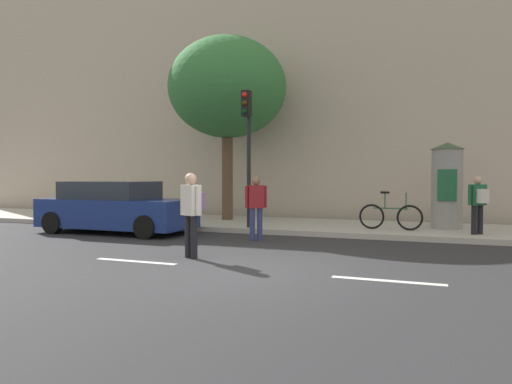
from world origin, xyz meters
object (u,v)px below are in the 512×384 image
(street_tree, at_px, (227,88))
(parked_car_dark, at_px, (115,208))
(traffic_light, at_px, (247,135))
(poster_column, at_px, (447,185))
(pedestrian_tallest, at_px, (192,208))
(pedestrian_in_light_jacket, at_px, (256,203))
(pedestrian_with_backpack, at_px, (478,200))
(bicycle_leaning, at_px, (390,216))

(street_tree, xyz_separation_m, parked_car_dark, (-1.96, -3.64, -4.00))
(traffic_light, bearing_deg, poster_column, 19.28)
(pedestrian_tallest, distance_m, parked_car_dark, 5.24)
(pedestrian_in_light_jacket, height_order, parked_car_dark, pedestrian_in_light_jacket)
(poster_column, bearing_deg, pedestrian_in_light_jacket, -143.80)
(pedestrian_with_backpack, relative_size, parked_car_dark, 0.33)
(poster_column, height_order, pedestrian_in_light_jacket, poster_column)
(pedestrian_in_light_jacket, distance_m, pedestrian_with_backpack, 5.80)
(street_tree, distance_m, bicycle_leaning, 7.16)
(pedestrian_in_light_jacket, height_order, pedestrian_with_backpack, pedestrian_with_backpack)
(poster_column, distance_m, pedestrian_in_light_jacket, 5.76)
(traffic_light, height_order, street_tree, street_tree)
(bicycle_leaning, bearing_deg, pedestrian_in_light_jacket, -142.06)
(pedestrian_in_light_jacket, xyz_separation_m, parked_car_dark, (-4.48, 0.04, -0.23))
(pedestrian_in_light_jacket, xyz_separation_m, pedestrian_with_backpack, (5.39, 2.14, 0.07))
(parked_car_dark, bearing_deg, bicycle_leaning, 17.57)
(bicycle_leaning, bearing_deg, pedestrian_with_backpack, -7.87)
(traffic_light, relative_size, pedestrian_tallest, 2.31)
(poster_column, relative_size, pedestrian_with_backpack, 1.65)
(street_tree, bearing_deg, traffic_light, -52.89)
(pedestrian_with_backpack, bearing_deg, parked_car_dark, -167.96)
(pedestrian_with_backpack, height_order, bicycle_leaning, pedestrian_with_backpack)
(bicycle_leaning, xyz_separation_m, parked_car_dark, (-7.62, -2.41, 0.20))
(pedestrian_tallest, xyz_separation_m, pedestrian_with_backpack, (5.61, 5.15, 0.01))
(pedestrian_in_light_jacket, bearing_deg, pedestrian_with_backpack, 21.68)
(street_tree, relative_size, parked_car_dark, 1.39)
(poster_column, xyz_separation_m, bicycle_leaning, (-1.49, -0.94, -0.88))
(pedestrian_with_backpack, distance_m, bicycle_leaning, 2.32)
(parked_car_dark, bearing_deg, pedestrian_tallest, -35.60)
(poster_column, distance_m, pedestrian_with_backpack, 1.51)
(parked_car_dark, bearing_deg, pedestrian_with_backpack, 12.04)
(street_tree, distance_m, pedestrian_in_light_jacket, 5.84)
(street_tree, bearing_deg, bicycle_leaning, -12.19)
(poster_column, relative_size, pedestrian_in_light_jacket, 1.50)
(pedestrian_in_light_jacket, bearing_deg, street_tree, 124.44)
(bicycle_leaning, bearing_deg, pedestrian_tallest, -121.71)
(parked_car_dark, bearing_deg, pedestrian_in_light_jacket, -0.49)
(traffic_light, distance_m, street_tree, 3.34)
(pedestrian_tallest, xyz_separation_m, parked_car_dark, (-4.25, 3.04, -0.30))
(poster_column, height_order, bicycle_leaning, poster_column)
(pedestrian_with_backpack, xyz_separation_m, bicycle_leaning, (-2.24, 0.31, -0.50))
(traffic_light, xyz_separation_m, street_tree, (-1.67, 2.20, 1.87))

